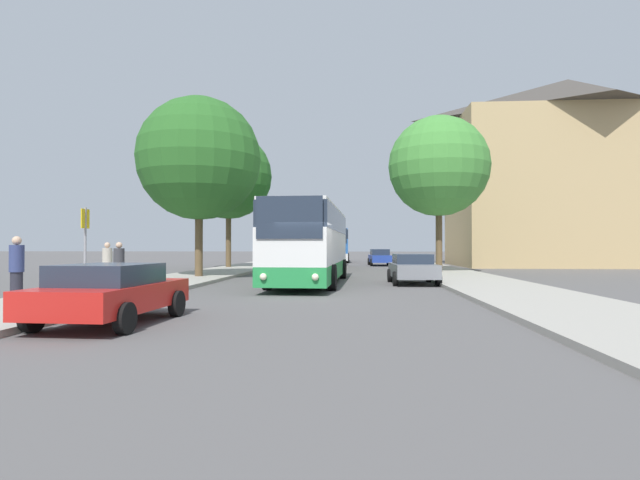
{
  "coord_description": "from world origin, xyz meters",
  "views": [
    {
      "loc": [
        1.45,
        -17.67,
        1.68
      ],
      "look_at": [
        -0.54,
        10.72,
        2.05
      ],
      "focal_mm": 28.0,
      "sensor_mm": 36.0,
      "label": 1
    }
  ],
  "objects": [
    {
      "name": "pedestrian_walking_back",
      "position": [
        -7.47,
        -5.1,
        1.06
      ],
      "size": [
        0.36,
        0.36,
        1.8
      ],
      "rotation": [
        0.0,
        0.0,
        5.75
      ],
      "color": "#23232D",
      "rests_on": "sidewalk_left"
    },
    {
      "name": "bus_middle",
      "position": [
        -1.02,
        20.44,
        1.78
      ],
      "size": [
        3.16,
        12.2,
        3.33
      ],
      "rotation": [
        0.0,
        0.0,
        -0.04
      ],
      "color": "silver",
      "rests_on": "ground_plane"
    },
    {
      "name": "bus_stop_sign",
      "position": [
        -6.87,
        -2.83,
        1.84
      ],
      "size": [
        0.08,
        0.45,
        2.74
      ],
      "color": "gray",
      "rests_on": "sidewalk_left"
    },
    {
      "name": "tree_left_far",
      "position": [
        -6.63,
        7.64,
        6.24
      ],
      "size": [
        6.37,
        6.37,
        9.29
      ],
      "color": "brown",
      "rests_on": "sidewalk_left"
    },
    {
      "name": "pedestrian_waiting_near",
      "position": [
        -8.08,
        0.91,
        1.0
      ],
      "size": [
        0.36,
        0.36,
        1.69
      ],
      "rotation": [
        0.0,
        0.0,
        1.14
      ],
      "color": "#23232D",
      "rests_on": "sidewalk_left"
    },
    {
      "name": "parked_car_right_near",
      "position": [
        4.04,
        4.96,
        0.72
      ],
      "size": [
        2.1,
        3.97,
        1.34
      ],
      "rotation": [
        0.0,
        0.0,
        3.17
      ],
      "color": "slate",
      "rests_on": "ground_plane"
    },
    {
      "name": "ground_plane",
      "position": [
        0.0,
        0.0,
        0.0
      ],
      "size": [
        300.0,
        300.0,
        0.0
      ],
      "primitive_type": "plane",
      "color": "#565454",
      "rests_on": "ground"
    },
    {
      "name": "bus_front",
      "position": [
        -0.55,
        4.95,
        1.82
      ],
      "size": [
        3.11,
        12.14,
        3.41
      ],
      "rotation": [
        0.0,
        0.0,
        -0.03
      ],
      "color": "#238942",
      "rests_on": "ground_plane"
    },
    {
      "name": "tree_right_near",
      "position": [
        6.6,
        13.37,
        6.62
      ],
      "size": [
        6.17,
        6.17,
        9.57
      ],
      "color": "brown",
      "rests_on": "sidewalk_right"
    },
    {
      "name": "pedestrian_waiting_far",
      "position": [
        -6.76,
        -0.84,
        1.0
      ],
      "size": [
        0.36,
        0.36,
        1.69
      ],
      "rotation": [
        0.0,
        0.0,
        2.15
      ],
      "color": "#23232D",
      "rests_on": "sidewalk_left"
    },
    {
      "name": "bus_rear",
      "position": [
        -0.65,
        37.1,
        1.86
      ],
      "size": [
        3.02,
        11.81,
        3.49
      ],
      "rotation": [
        0.0,
        0.0,
        0.03
      ],
      "color": "silver",
      "rests_on": "ground_plane"
    },
    {
      "name": "parked_car_right_far",
      "position": [
        3.65,
        26.64,
        0.76
      ],
      "size": [
        2.1,
        4.72,
        1.45
      ],
      "rotation": [
        0.0,
        0.0,
        3.19
      ],
      "color": "#233D9E",
      "rests_on": "ground_plane"
    },
    {
      "name": "parked_car_left_curb",
      "position": [
        -3.83,
        -7.19,
        0.7
      ],
      "size": [
        2.24,
        4.09,
        1.3
      ],
      "rotation": [
        0.0,
        0.0,
        -0.04
      ],
      "color": "red",
      "rests_on": "ground_plane"
    },
    {
      "name": "tree_left_near",
      "position": [
        -8.07,
        19.29,
        7.0
      ],
      "size": [
        6.52,
        6.52,
        10.12
      ],
      "color": "brown",
      "rests_on": "sidewalk_left"
    },
    {
      "name": "building_right_background",
      "position": [
        19.79,
        26.47,
        8.05
      ],
      "size": [
        18.99,
        11.38,
        16.1
      ],
      "color": "tan",
      "rests_on": "ground_plane"
    },
    {
      "name": "sidewalk_left",
      "position": [
        -7.0,
        0.0,
        0.07
      ],
      "size": [
        4.0,
        120.0,
        0.15
      ],
      "primitive_type": "cube",
      "color": "#A39E93",
      "rests_on": "ground_plane"
    },
    {
      "name": "sidewalk_right",
      "position": [
        7.0,
        0.0,
        0.07
      ],
      "size": [
        4.0,
        120.0,
        0.15
      ],
      "primitive_type": "cube",
      "color": "#A39E93",
      "rests_on": "ground_plane"
    }
  ]
}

